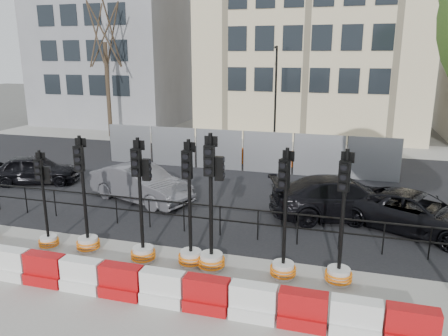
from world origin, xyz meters
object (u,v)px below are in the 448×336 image
(car_a, at_px, (35,169))
(car_c, at_px, (343,198))
(traffic_signal_d, at_px, (142,234))
(traffic_signal_h, at_px, (340,258))

(car_a, xyz_separation_m, car_c, (13.06, -0.54, 0.09))
(car_a, distance_m, car_c, 13.07)
(traffic_signal_d, bearing_deg, car_c, 42.12)
(traffic_signal_d, distance_m, car_c, 7.13)
(traffic_signal_h, bearing_deg, car_a, 172.49)
(traffic_signal_h, xyz_separation_m, car_a, (-13.10, 5.24, -0.07))
(traffic_signal_h, distance_m, car_c, 4.70)
(car_a, relative_size, car_c, 0.75)
(traffic_signal_h, bearing_deg, traffic_signal_d, -162.87)
(traffic_signal_d, xyz_separation_m, traffic_signal_h, (5.17, 0.26, -0.12))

